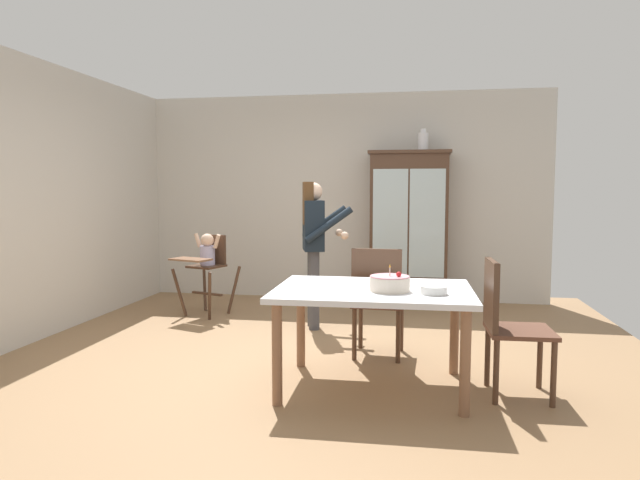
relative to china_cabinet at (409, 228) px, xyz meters
The scene contains 12 objects.
ground_plane 2.71m from the china_cabinet, 110.41° to the right, with size 6.24×6.24×0.00m, color #93704C.
wall_back 0.99m from the china_cabinet, 163.33° to the left, with size 5.32×0.06×2.70m, color beige.
wall_left 4.25m from the china_cabinet, 146.02° to the right, with size 0.06×5.32×2.70m, color beige.
china_cabinet is the anchor object (origin of this frame).
ceramic_vase 1.09m from the china_cabinet, ahead, with size 0.13×0.13×0.27m.
high_chair_with_toddler 2.53m from the china_cabinet, 155.28° to the right, with size 0.73×0.80×0.95m.
adult_person 1.72m from the china_cabinet, 123.77° to the right, with size 0.60×0.59×1.53m.
dining_table 3.17m from the china_cabinet, 93.72° to the right, with size 1.42×1.05×0.74m.
birthday_cake 3.25m from the china_cabinet, 91.45° to the right, with size 0.28×0.28×0.19m.
serving_bowl 3.32m from the china_cabinet, 86.20° to the right, with size 0.18×0.18×0.06m, color silver.
dining_chair_far_side 2.46m from the china_cabinet, 95.24° to the right, with size 0.46×0.46×0.96m.
dining_chair_right_end 3.25m from the china_cabinet, 77.13° to the right, with size 0.45×0.45×0.96m.
Camera 1 is at (0.98, -4.80, 1.44)m, focal length 31.58 mm.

